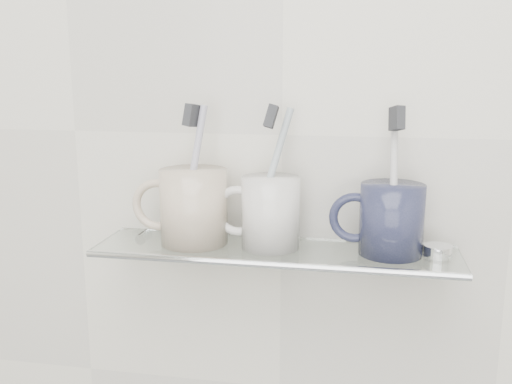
% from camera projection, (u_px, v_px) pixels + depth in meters
% --- Properties ---
extents(wall_back, '(2.50, 0.00, 2.50)m').
position_uv_depth(wall_back, '(282.00, 135.00, 0.81)').
color(wall_back, beige).
rests_on(wall_back, ground).
extents(shelf_glass, '(0.50, 0.12, 0.01)m').
position_uv_depth(shelf_glass, '(275.00, 251.00, 0.79)').
color(shelf_glass, silver).
rests_on(shelf_glass, wall_back).
extents(shelf_rail, '(0.50, 0.01, 0.01)m').
position_uv_depth(shelf_rail, '(268.00, 264.00, 0.73)').
color(shelf_rail, silver).
rests_on(shelf_rail, shelf_glass).
extents(bracket_left, '(0.02, 0.03, 0.02)m').
position_uv_depth(bracket_left, '(144.00, 241.00, 0.87)').
color(bracket_left, silver).
rests_on(bracket_left, wall_back).
extents(bracket_right, '(0.02, 0.03, 0.02)m').
position_uv_depth(bracket_right, '(428.00, 257.00, 0.80)').
color(bracket_right, silver).
rests_on(bracket_right, wall_back).
extents(mug_left, '(0.12, 0.12, 0.11)m').
position_uv_depth(mug_left, '(194.00, 207.00, 0.80)').
color(mug_left, beige).
rests_on(mug_left, shelf_glass).
extents(mug_left_handle, '(0.08, 0.01, 0.08)m').
position_uv_depth(mug_left_handle, '(158.00, 205.00, 0.81)').
color(mug_left_handle, beige).
rests_on(mug_left_handle, mug_left).
extents(toothbrush_left, '(0.05, 0.02, 0.19)m').
position_uv_depth(toothbrush_left, '(193.00, 173.00, 0.79)').
color(toothbrush_left, '#A8A3C2').
rests_on(toothbrush_left, mug_left).
extents(bristles_left, '(0.02, 0.03, 0.03)m').
position_uv_depth(bristles_left, '(192.00, 115.00, 0.77)').
color(bristles_left, '#2C2E32').
rests_on(bristles_left, toothbrush_left).
extents(mug_center, '(0.09, 0.09, 0.10)m').
position_uv_depth(mug_center, '(271.00, 212.00, 0.78)').
color(mug_center, silver).
rests_on(mug_center, shelf_glass).
extents(mug_center_handle, '(0.07, 0.01, 0.07)m').
position_uv_depth(mug_center_handle, '(238.00, 211.00, 0.79)').
color(mug_center_handle, silver).
rests_on(mug_center_handle, mug_center).
extents(toothbrush_center, '(0.06, 0.05, 0.18)m').
position_uv_depth(toothbrush_center, '(271.00, 176.00, 0.77)').
color(toothbrush_center, '#92AAAF').
rests_on(toothbrush_center, mug_center).
extents(bristles_center, '(0.02, 0.03, 0.04)m').
position_uv_depth(bristles_center, '(271.00, 116.00, 0.75)').
color(bristles_center, '#2C2E32').
rests_on(bristles_center, toothbrush_center).
extents(mug_right, '(0.11, 0.11, 0.10)m').
position_uv_depth(mug_right, '(392.00, 219.00, 0.75)').
color(mug_right, '#181B33').
rests_on(mug_right, shelf_glass).
extents(mug_right_handle, '(0.07, 0.01, 0.07)m').
position_uv_depth(mug_right_handle, '(355.00, 218.00, 0.76)').
color(mug_right_handle, '#181B33').
rests_on(mug_right_handle, mug_right).
extents(toothbrush_right, '(0.02, 0.06, 0.19)m').
position_uv_depth(toothbrush_right, '(394.00, 180.00, 0.74)').
color(toothbrush_right, silver).
rests_on(toothbrush_right, mug_right).
extents(bristles_right, '(0.02, 0.03, 0.03)m').
position_uv_depth(bristles_right, '(397.00, 118.00, 0.73)').
color(bristles_right, '#2C2E32').
rests_on(bristles_right, toothbrush_right).
extents(chrome_cap, '(0.04, 0.04, 0.02)m').
position_uv_depth(chrome_cap, '(438.00, 251.00, 0.75)').
color(chrome_cap, silver).
rests_on(chrome_cap, shelf_glass).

